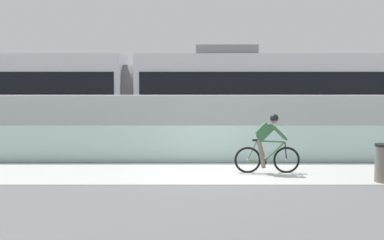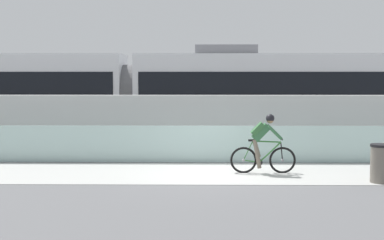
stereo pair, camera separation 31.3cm
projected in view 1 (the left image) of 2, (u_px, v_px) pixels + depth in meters
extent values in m
plane|color=slate|center=(216.00, 173.00, 14.69)|extent=(200.00, 200.00, 0.00)
cube|color=beige|center=(216.00, 173.00, 14.69)|extent=(32.00, 3.20, 0.01)
cube|color=silver|center=(213.00, 144.00, 16.48)|extent=(32.00, 0.05, 1.12)
cube|color=silver|center=(211.00, 124.00, 18.24)|extent=(32.00, 0.36, 1.98)
cube|color=#595654|center=(208.00, 144.00, 20.80)|extent=(32.00, 0.08, 0.01)
cube|color=#595654|center=(207.00, 140.00, 22.23)|extent=(32.00, 0.08, 0.01)
cube|color=#232326|center=(72.00, 133.00, 21.46)|extent=(1.40, 1.88, 0.20)
cylinder|color=black|center=(68.00, 137.00, 20.75)|extent=(0.60, 0.10, 0.60)
cylinder|color=black|center=(76.00, 133.00, 22.18)|extent=(0.60, 0.10, 0.60)
cube|color=silver|center=(274.00, 94.00, 21.37)|extent=(11.00, 2.50, 3.10)
cube|color=black|center=(274.00, 85.00, 21.34)|extent=(10.56, 2.54, 1.04)
cube|color=orange|center=(273.00, 129.00, 21.48)|extent=(10.78, 2.53, 0.28)
cube|color=slate|center=(224.00, 50.00, 21.21)|extent=(2.40, 1.10, 0.36)
cube|color=#232326|center=(184.00, 133.00, 21.48)|extent=(1.40, 1.88, 0.20)
cylinder|color=black|center=(184.00, 136.00, 20.77)|extent=(0.60, 0.10, 0.60)
cylinder|color=black|center=(185.00, 132.00, 22.20)|extent=(0.60, 0.10, 0.60)
cube|color=#232326|center=(362.00, 133.00, 21.51)|extent=(1.40, 1.88, 0.20)
cylinder|color=black|center=(368.00, 136.00, 20.80)|extent=(0.60, 0.10, 0.60)
cylinder|color=black|center=(356.00, 132.00, 22.23)|extent=(0.60, 0.10, 0.60)
cylinder|color=#59595B|center=(128.00, 94.00, 21.34)|extent=(0.60, 2.30, 2.30)
torus|color=black|center=(284.00, 160.00, 14.67)|extent=(0.72, 0.06, 0.72)
cylinder|color=#99999E|center=(284.00, 160.00, 14.67)|extent=(0.07, 0.10, 0.07)
torus|color=black|center=(245.00, 160.00, 14.66)|extent=(0.72, 0.06, 0.72)
cylinder|color=#99999E|center=(245.00, 160.00, 14.66)|extent=(0.07, 0.10, 0.07)
cylinder|color=#337233|center=(271.00, 152.00, 14.65)|extent=(0.60, 0.04, 0.58)
cylinder|color=#337233|center=(257.00, 152.00, 14.64)|extent=(0.22, 0.04, 0.59)
cylinder|color=#337233|center=(268.00, 141.00, 14.62)|extent=(0.76, 0.04, 0.07)
cylinder|color=#337233|center=(253.00, 161.00, 14.67)|extent=(0.43, 0.03, 0.09)
cylinder|color=#337233|center=(250.00, 150.00, 14.64)|extent=(0.27, 0.02, 0.53)
cylinder|color=black|center=(283.00, 151.00, 14.65)|extent=(0.08, 0.03, 0.49)
cube|color=black|center=(254.00, 140.00, 14.62)|extent=(0.24, 0.10, 0.05)
cylinder|color=black|center=(282.00, 138.00, 14.62)|extent=(0.03, 0.58, 0.03)
cylinder|color=#262628|center=(261.00, 162.00, 14.67)|extent=(0.18, 0.02, 0.18)
cube|color=#33663F|center=(262.00, 132.00, 14.60)|extent=(0.50, 0.28, 0.51)
cube|color=#336638|center=(259.00, 129.00, 14.59)|extent=(0.38, 0.30, 0.38)
sphere|color=#997051|center=(272.00, 119.00, 14.57)|extent=(0.20, 0.20, 0.20)
sphere|color=black|center=(272.00, 118.00, 14.57)|extent=(0.23, 0.23, 0.23)
cylinder|color=#33663F|center=(277.00, 132.00, 14.44)|extent=(0.41, 0.08, 0.41)
cylinder|color=#33663F|center=(275.00, 131.00, 14.76)|extent=(0.41, 0.08, 0.41)
cylinder|color=#726656|center=(259.00, 154.00, 14.56)|extent=(0.25, 0.11, 0.79)
cylinder|color=#726656|center=(258.00, 148.00, 14.73)|extent=(0.25, 0.11, 0.52)
cylinder|color=slate|center=(382.00, 164.00, 13.42)|extent=(0.48, 0.48, 0.90)
cylinder|color=black|center=(382.00, 145.00, 13.38)|extent=(0.51, 0.51, 0.06)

